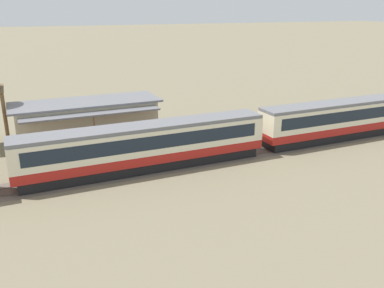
% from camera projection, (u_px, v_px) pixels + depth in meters
% --- Properties ---
extents(passenger_train, '(114.91, 2.91, 4.09)m').
position_uv_depth(passenger_train, '(149.00, 144.00, 35.11)').
color(passenger_train, '#AD1E19').
rests_on(passenger_train, ground_plane).
extents(railway_track, '(157.05, 3.60, 0.04)m').
position_uv_depth(railway_track, '(200.00, 161.00, 37.72)').
color(railway_track, '#665B51').
rests_on(railway_track, ground_plane).
extents(station_building, '(15.06, 6.87, 4.34)m').
position_uv_depth(station_building, '(87.00, 121.00, 42.51)').
color(station_building, '#BCB293').
rests_on(station_building, ground_plane).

